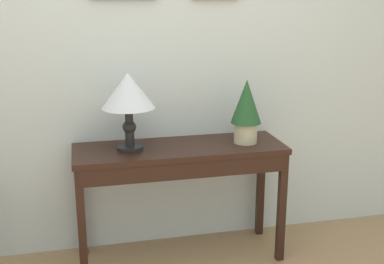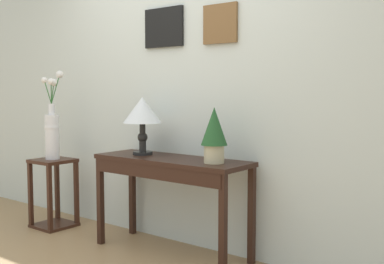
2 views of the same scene
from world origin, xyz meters
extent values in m
cube|color=silver|center=(0.00, 1.44, 1.40)|extent=(9.00, 0.10, 2.80)
cube|color=black|center=(-0.15, 1.38, 1.77)|extent=(0.40, 0.02, 0.32)
cube|color=#7CA66D|center=(-0.15, 1.37, 1.77)|extent=(0.32, 0.01, 0.25)
cube|color=brown|center=(0.41, 1.38, 1.75)|extent=(0.30, 0.02, 0.29)
cube|color=tan|center=(0.41, 1.37, 1.75)|extent=(0.24, 0.01, 0.23)
cube|color=black|center=(0.13, 1.14, 0.73)|extent=(1.27, 0.43, 0.03)
cube|color=black|center=(0.13, 0.94, 0.66)|extent=(1.21, 0.03, 0.10)
cube|color=black|center=(-0.48, 0.95, 0.36)|extent=(0.04, 0.04, 0.71)
cube|color=black|center=(0.73, 0.95, 0.36)|extent=(0.04, 0.04, 0.71)
cube|color=black|center=(-0.48, 1.32, 0.36)|extent=(0.04, 0.04, 0.71)
cube|color=black|center=(0.73, 1.32, 0.36)|extent=(0.04, 0.04, 0.71)
cylinder|color=black|center=(-0.17, 1.14, 0.76)|extent=(0.16, 0.16, 0.02)
cylinder|color=black|center=(-0.17, 1.14, 0.83)|extent=(0.06, 0.06, 0.11)
sphere|color=black|center=(-0.17, 1.14, 0.89)|extent=(0.08, 0.08, 0.08)
cylinder|color=black|center=(-0.17, 1.14, 0.94)|extent=(0.05, 0.05, 0.11)
cone|color=silver|center=(-0.17, 1.14, 1.10)|extent=(0.31, 0.31, 0.21)
cylinder|color=beige|center=(0.54, 1.12, 0.81)|extent=(0.14, 0.14, 0.13)
cone|color=#235128|center=(0.54, 1.12, 1.01)|extent=(0.19, 0.19, 0.27)
cube|color=#381E14|center=(-1.20, 1.02, 0.62)|extent=(0.34, 0.34, 0.03)
cube|color=#381E14|center=(-1.20, 1.02, 0.01)|extent=(0.34, 0.34, 0.03)
cube|color=#381E14|center=(-1.35, 0.88, 0.32)|extent=(0.04, 0.03, 0.57)
cube|color=#381E14|center=(-1.06, 0.88, 0.32)|extent=(0.04, 0.03, 0.57)
cube|color=#381E14|center=(-1.35, 1.17, 0.32)|extent=(0.04, 0.04, 0.57)
cube|color=#381E14|center=(-1.06, 1.17, 0.32)|extent=(0.04, 0.04, 0.57)
cylinder|color=silver|center=(-1.20, 1.02, 0.84)|extent=(0.13, 0.13, 0.41)
sphere|color=silver|center=(-1.20, 1.02, 0.92)|extent=(0.14, 0.14, 0.14)
cylinder|color=silver|center=(-1.20, 1.02, 1.09)|extent=(0.06, 0.06, 0.10)
cylinder|color=#2D662D|center=(-1.19, 1.07, 1.27)|extent=(0.03, 0.09, 0.27)
sphere|color=white|center=(-1.18, 1.11, 1.40)|extent=(0.07, 0.07, 0.07)
cylinder|color=#2D662D|center=(-1.21, 1.04, 1.23)|extent=(0.03, 0.05, 0.19)
sphere|color=white|center=(-1.22, 1.07, 1.33)|extent=(0.07, 0.07, 0.07)
cylinder|color=#2D662D|center=(-1.18, 1.01, 1.24)|extent=(0.06, 0.04, 0.20)
sphere|color=white|center=(-1.15, 0.99, 1.34)|extent=(0.06, 0.06, 0.06)
cylinder|color=#2D662D|center=(-1.24, 1.01, 1.25)|extent=(0.08, 0.03, 0.22)
sphere|color=white|center=(-1.28, 1.00, 1.35)|extent=(0.06, 0.06, 0.06)
camera|label=1|loc=(-0.45, -1.65, 1.63)|focal=46.05mm
camera|label=2|loc=(2.48, -1.61, 1.25)|focal=44.85mm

